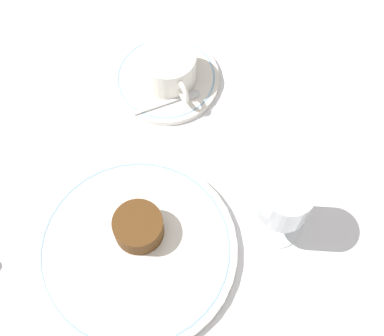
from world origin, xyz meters
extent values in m
plane|color=white|center=(0.00, 0.00, 0.00)|extent=(3.00, 3.00, 0.00)
cylinder|color=white|center=(0.02, -0.02, 0.01)|extent=(0.27, 0.27, 0.01)
torus|color=#8CB2D1|center=(0.02, -0.02, 0.01)|extent=(0.25, 0.25, 0.00)
cylinder|color=white|center=(-0.21, 0.12, 0.01)|extent=(0.16, 0.16, 0.01)
torus|color=#8CB2D1|center=(-0.21, 0.12, 0.01)|extent=(0.15, 0.15, 0.00)
cylinder|color=white|center=(-0.21, 0.13, 0.04)|extent=(0.08, 0.08, 0.05)
cylinder|color=brown|center=(-0.21, 0.13, 0.04)|extent=(0.07, 0.07, 0.04)
torus|color=white|center=(-0.16, 0.13, 0.04)|extent=(0.04, 0.01, 0.04)
cube|color=silver|center=(-0.17, 0.09, 0.01)|extent=(0.01, 0.08, 0.00)
ellipsoid|color=silver|center=(-0.17, 0.15, 0.01)|extent=(0.02, 0.02, 0.00)
cylinder|color=silver|center=(0.06, 0.16, 0.00)|extent=(0.07, 0.07, 0.01)
cylinder|color=silver|center=(0.06, 0.16, 0.03)|extent=(0.01, 0.01, 0.06)
cylinder|color=silver|center=(0.06, 0.16, 0.09)|extent=(0.06, 0.06, 0.06)
cylinder|color=#470A14|center=(0.06, 0.16, 0.08)|extent=(0.06, 0.06, 0.03)
cylinder|color=#563314|center=(0.00, -0.01, 0.03)|extent=(0.06, 0.06, 0.04)
camera|label=1|loc=(0.24, -0.05, 0.68)|focal=50.00mm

